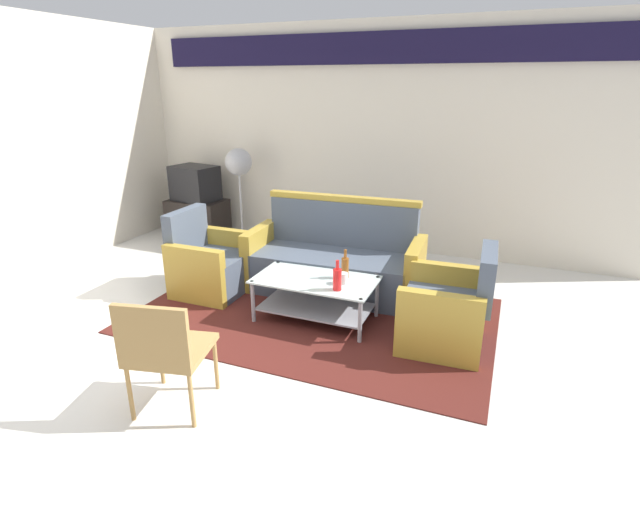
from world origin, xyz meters
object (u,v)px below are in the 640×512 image
bottle_brown (345,267)px  pedestal_fan (239,168)px  armchair_left (211,265)px  bottle_red (337,279)px  tv_stand (198,218)px  couch (335,263)px  cup (343,278)px  armchair_right (447,312)px  wicker_chair (164,347)px  coffee_table (316,293)px  television (195,183)px

bottle_brown → pedestal_fan: pedestal_fan is taller
armchair_left → bottle_red: 1.59m
tv_stand → couch: bearing=-24.1°
armchair_left → bottle_red: armchair_left is taller
armchair_left → pedestal_fan: (-0.61, 1.66, 0.73)m
armchair_left → cup: bearing=81.9°
armchair_left → armchair_right: same height
bottle_brown → pedestal_fan: 2.78m
armchair_left → bottle_brown: 1.53m
couch → tv_stand: size_ratio=2.29×
armchair_right → wicker_chair: armchair_right is taller
bottle_brown → tv_stand: 3.29m
couch → coffee_table: (0.07, -0.70, -0.04)m
couch → cup: bearing=113.1°
bottle_brown → wicker_chair: wicker_chair is taller
armchair_right → tv_stand: bearing=62.1°
wicker_chair → armchair_right: bearing=33.3°
television → wicker_chair: (2.19, -3.42, -0.27)m
armchair_left → cup: (1.54, -0.21, 0.17)m
wicker_chair → coffee_table: bearing=63.9°
bottle_brown → wicker_chair: 1.84m
bottle_red → tv_stand: (-2.84, 1.97, -0.25)m
couch → television: 2.78m
armchair_right → bottle_brown: 0.98m
cup → armchair_right: bearing=1.2°
armchair_right → bottle_brown: bearing=80.9°
bottle_red → bottle_brown: size_ratio=1.00×
armchair_left → cup: armchair_left is taller
coffee_table → tv_stand: size_ratio=1.38×
coffee_table → bottle_brown: 0.36m
armchair_left → armchair_right: size_ratio=1.00×
couch → cup: 0.79m
bottle_red → pedestal_fan: size_ratio=0.21×
coffee_table → pedestal_fan: size_ratio=0.87×
tv_stand → pedestal_fan: pedestal_fan is taller
armchair_right → cup: armchair_right is taller
coffee_table → wicker_chair: 1.66m
bottle_brown → pedestal_fan: size_ratio=0.21×
bottle_brown → tv_stand: bearing=149.0°
coffee_table → bottle_brown: bottle_brown is taller
armchair_right → tv_stand: armchair_right is taller
tv_stand → wicker_chair: (2.19, -3.41, 0.23)m
bottle_brown → television: 3.29m
coffee_table → cup: 0.33m
bottle_red → wicker_chair: (-0.65, -1.44, -0.02)m
couch → television: (-2.50, 1.12, 0.44)m
bottle_red → wicker_chair: bearing=-114.3°
coffee_table → tv_stand: bearing=144.8°
armchair_right → pedestal_fan: bearing=56.5°
armchair_left → television: 2.12m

